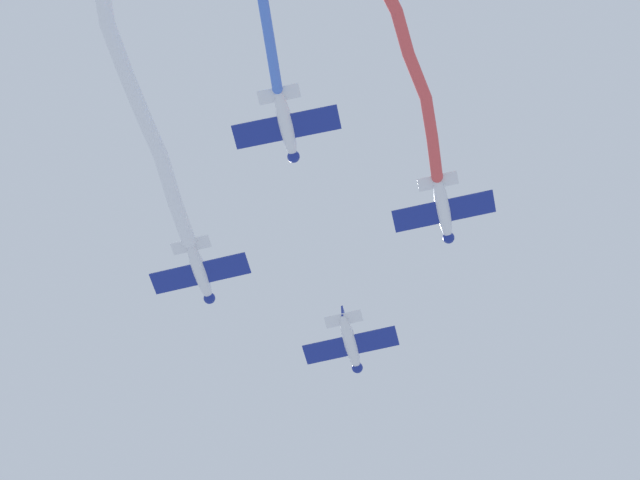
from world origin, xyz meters
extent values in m
ellipsoid|color=silver|center=(6.44, -2.35, 55.32)|extent=(4.69, 1.94, 0.94)
sphere|color=navy|center=(8.57, -1.86, 55.32)|extent=(0.96, 0.96, 0.80)
ellipsoid|color=#1E2847|center=(7.00, -2.22, 55.67)|extent=(1.26, 0.87, 0.50)
cube|color=navy|center=(6.59, -2.32, 55.20)|extent=(3.01, 6.86, 0.13)
cube|color=silver|center=(4.56, -2.78, 55.41)|extent=(1.43, 2.74, 0.10)
cube|color=navy|center=(4.65, -2.76, 55.90)|extent=(1.05, 0.35, 1.29)
ellipsoid|color=silver|center=(-3.51, 3.99, 54.92)|extent=(4.69, 1.95, 0.94)
sphere|color=navy|center=(-1.37, 4.49, 54.92)|extent=(0.96, 0.96, 0.80)
ellipsoid|color=#1E2847|center=(-2.95, 4.12, 55.27)|extent=(1.26, 0.87, 0.50)
cube|color=navy|center=(-3.36, 4.03, 54.80)|extent=(3.03, 6.86, 0.13)
cube|color=silver|center=(-5.39, 3.56, 55.01)|extent=(1.44, 2.74, 0.10)
cube|color=navy|center=(-5.30, 3.58, 55.50)|extent=(1.05, 0.36, 1.29)
cylinder|color=white|center=(-7.15, 3.16, 54.86)|extent=(3.02, 1.57, 0.98)
cylinder|color=white|center=(-10.03, 2.48, 55.08)|extent=(3.33, 1.64, 1.44)
cylinder|color=white|center=(-12.82, 1.92, 55.27)|extent=(2.80, 1.38, 1.06)
cylinder|color=white|center=(-15.58, 1.51, 55.45)|extent=(3.19, 1.33, 1.43)
cylinder|color=white|center=(-18.54, 1.04, 55.82)|extent=(3.27, 1.51, 1.24)
sphere|color=white|center=(-5.75, 3.48, 54.87)|extent=(0.96, 0.96, 0.96)
sphere|color=white|center=(-8.55, 2.84, 54.85)|extent=(0.96, 0.96, 0.96)
sphere|color=white|center=(-11.52, 2.13, 55.31)|extent=(0.96, 0.96, 0.96)
sphere|color=white|center=(-14.12, 1.70, 55.22)|extent=(0.96, 0.96, 0.96)
sphere|color=white|center=(-17.04, 1.32, 55.68)|extent=(0.96, 0.96, 0.96)
sphere|color=white|center=(-20.05, 0.75, 55.96)|extent=(0.96, 0.96, 0.96)
ellipsoid|color=silver|center=(0.09, -12.30, 55.62)|extent=(4.68, 2.02, 0.94)
sphere|color=navy|center=(2.22, -11.76, 55.62)|extent=(0.97, 0.97, 0.80)
ellipsoid|color=#1E2847|center=(0.65, -12.16, 55.97)|extent=(1.27, 0.89, 0.50)
cube|color=navy|center=(0.24, -12.26, 55.50)|extent=(3.14, 6.86, 0.13)
cube|color=silver|center=(-1.78, -12.76, 55.71)|extent=(1.48, 2.74, 0.10)
cube|color=navy|center=(-1.69, -12.74, 56.20)|extent=(1.04, 0.37, 1.29)
cylinder|color=#DB4C4C|center=(-3.40, -13.25, 55.58)|extent=(2.76, 1.50, 0.78)
cylinder|color=#DB4C4C|center=(-5.97, -14.00, 55.52)|extent=(2.86, 1.44, 0.91)
cylinder|color=#DB4C4C|center=(-8.82, -14.46, 55.33)|extent=(3.18, 0.94, 0.99)
cylinder|color=#DB4C4C|center=(-11.68, -14.77, 55.05)|extent=(2.87, 1.18, 1.08)
sphere|color=#DB4C4C|center=(-2.13, -12.85, 55.57)|extent=(0.75, 0.75, 0.75)
sphere|color=#DB4C4C|center=(-4.66, -13.64, 55.60)|extent=(0.75, 0.75, 0.75)
sphere|color=#DB4C4C|center=(-7.28, -14.36, 55.45)|extent=(0.75, 0.75, 0.75)
sphere|color=#DB4C4C|center=(-10.35, -14.55, 55.21)|extent=(0.75, 0.75, 0.75)
sphere|color=#DB4C4C|center=(-13.02, -14.99, 54.89)|extent=(0.75, 0.75, 0.75)
ellipsoid|color=silver|center=(-9.85, -5.95, 55.12)|extent=(4.68, 2.12, 0.94)
sphere|color=navy|center=(-7.74, -5.37, 55.12)|extent=(0.98, 0.98, 0.80)
ellipsoid|color=#1E2847|center=(-9.30, -5.80, 55.47)|extent=(1.27, 0.91, 0.50)
cube|color=navy|center=(-9.70, -5.91, 55.00)|extent=(3.28, 6.86, 0.13)
cube|color=silver|center=(-11.71, -6.46, 55.21)|extent=(1.54, 2.75, 0.10)
cube|color=navy|center=(-11.62, -6.44, 55.70)|extent=(1.04, 0.40, 1.29)
cylinder|color=#4C75DB|center=(-13.49, -7.07, 55.02)|extent=(3.08, 1.61, 0.73)
cylinder|color=#4C75DB|center=(-16.11, -8.00, 54.94)|extent=(2.62, 1.44, 0.70)
sphere|color=#4C75DB|center=(-12.07, -6.56, 55.07)|extent=(0.63, 0.63, 0.63)
sphere|color=#4C75DB|center=(-14.91, -7.57, 54.98)|extent=(0.63, 0.63, 0.63)
camera|label=1|loc=(-24.18, -15.70, 3.46)|focal=48.90mm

